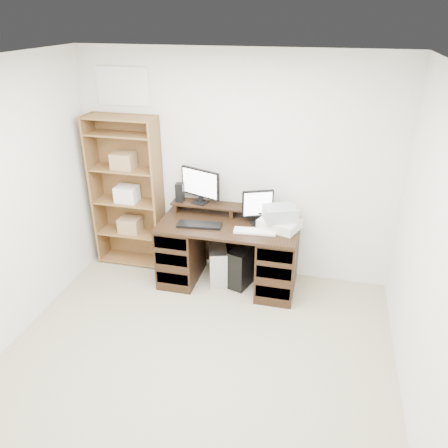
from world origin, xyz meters
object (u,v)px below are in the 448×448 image
at_px(monitor_wide, 200,184).
at_px(bookshelf, 128,192).
at_px(desk, 229,253).
at_px(tower_black, 244,265).
at_px(tower_silver, 218,263).
at_px(monitor_small, 258,205).
at_px(printer, 279,224).

relative_size(monitor_wide, bookshelf, 0.26).
height_order(desk, bookshelf, bookshelf).
bearing_deg(tower_black, tower_silver, -158.78).
relative_size(tower_silver, tower_black, 0.87).
distance_m(monitor_wide, monitor_small, 0.69).
distance_m(desk, bookshelf, 1.38).
relative_size(printer, tower_silver, 0.92).
relative_size(desk, bookshelf, 0.83).
relative_size(monitor_small, bookshelf, 0.20).
bearing_deg(printer, tower_silver, -160.96).
height_order(tower_silver, tower_black, tower_black).
xyz_separation_m(monitor_wide, bookshelf, (-0.88, -0.00, -0.17)).
distance_m(monitor_wide, tower_black, 1.03).
height_order(monitor_small, bookshelf, bookshelf).
bearing_deg(tower_silver, desk, -33.80).
bearing_deg(monitor_small, tower_silver, 166.68).
relative_size(desk, printer, 3.77).
bearing_deg(monitor_wide, desk, -9.33).
bearing_deg(tower_silver, printer, -18.08).
height_order(monitor_small, printer, monitor_small).
bearing_deg(desk, monitor_small, 20.82).
height_order(printer, bookshelf, bookshelf).
distance_m(monitor_small, tower_silver, 0.85).
bearing_deg(tower_black, monitor_wide, -178.22).
bearing_deg(monitor_small, desk, 178.15).
bearing_deg(printer, bookshelf, -165.73).
relative_size(monitor_wide, monitor_small, 1.29).
distance_m(monitor_wide, printer, 0.98).
bearing_deg(tower_silver, tower_black, -13.98).
distance_m(desk, monitor_small, 0.64).
bearing_deg(bookshelf, printer, -5.90).
relative_size(monitor_wide, tower_black, 0.96).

